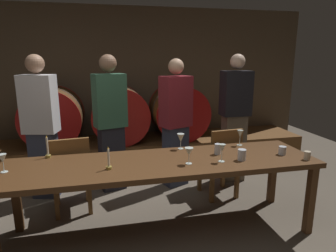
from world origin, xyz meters
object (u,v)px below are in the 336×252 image
wine_barrel_right (178,112)px  chair_right (222,159)px  wine_barrel_center (120,114)px  guest_far_left (41,127)px  wine_glass_center (181,138)px  cup_far_right (307,156)px  chair_left (71,171)px  guest_far_right (235,118)px  cup_center_left (242,155)px  cup_center_right (282,150)px  cup_far_left (218,149)px  wine_glass_far_right (240,134)px  dining_table (162,167)px  candle_left (48,151)px  candle_right (109,163)px  wine_glass_left (189,152)px  guest_center_right (176,123)px  wine_barrel_left (53,117)px  wine_glass_far_left (3,159)px  guest_center_left (111,123)px  wine_glass_right (222,149)px

wine_barrel_right → chair_right: 1.53m
wine_barrel_center → guest_far_left: bearing=-134.8°
wine_glass_center → cup_far_right: (1.09, -0.59, -0.08)m
chair_left → guest_far_right: (2.11, 0.46, 0.40)m
cup_center_left → cup_center_right: (0.47, 0.06, -0.01)m
cup_far_left → wine_glass_far_right: bearing=33.4°
dining_table → candle_left: candle_left is taller
wine_barrel_right → cup_far_left: size_ratio=8.09×
wine_glass_center → cup_center_left: bearing=-44.5°
candle_right → wine_glass_left: size_ratio=1.38×
guest_center_right → cup_far_right: guest_center_right is taller
wine_barrel_left → dining_table: wine_barrel_left is taller
chair_right → cup_center_left: bearing=74.7°
wine_barrel_right → wine_glass_left: (-0.47, -2.19, 0.04)m
wine_barrel_left → chair_right: wine_barrel_left is taller
guest_center_right → wine_glass_far_left: (-1.76, -1.04, 0.00)m
wine_barrel_center → wine_barrel_right: bearing=0.0°
wine_glass_far_left → wine_barrel_center: bearing=61.7°
guest_center_left → candle_left: 1.00m
wine_barrel_left → wine_glass_right: (1.80, -2.21, 0.05)m
chair_right → wine_glass_center: 0.74m
guest_center_left → candle_right: size_ratio=8.21×
chair_left → cup_far_left: bearing=154.1°
wine_glass_left → chair_left: bearing=147.8°
wine_glass_right → cup_center_left: size_ratio=1.60×
chair_left → cup_far_left: chair_left is taller
guest_center_left → wine_glass_center: bearing=115.3°
chair_left → wine_barrel_right: bearing=-143.7°
guest_far_left → wine_glass_center: size_ratio=10.44×
chair_left → guest_center_left: 0.81m
wine_glass_left → wine_glass_center: (0.04, 0.45, 0.01)m
wine_glass_center → cup_center_right: bearing=-23.0°
candle_left → wine_glass_center: (1.33, -0.01, 0.05)m
candle_left → dining_table: bearing=-17.6°
wine_barrel_right → guest_center_left: 1.48m
guest_center_right → wine_glass_center: size_ratio=10.14×
guest_far_left → wine_glass_far_left: 1.06m
wine_barrel_left → guest_center_right: bearing=-31.1°
wine_barrel_left → guest_far_right: bearing=-22.5°
chair_right → wine_glass_center: (-0.58, -0.25, 0.37)m
wine_glass_far_right → wine_barrel_right: bearing=98.0°
wine_barrel_center → candle_left: bearing=-114.8°
guest_far_left → guest_center_left: bearing=-164.5°
wine_barrel_center → guest_far_right: guest_far_right is taller
chair_left → cup_center_left: (1.63, -0.72, 0.31)m
wine_barrel_right → guest_far_right: 1.16m
wine_barrel_center → cup_far_left: 2.17m
candle_left → guest_center_left: bearing=51.1°
wine_barrel_left → wine_glass_far_right: wine_barrel_left is taller
chair_left → guest_far_left: size_ratio=0.51×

